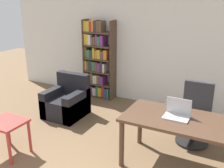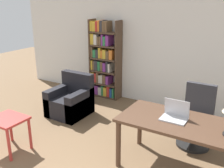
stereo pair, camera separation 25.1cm
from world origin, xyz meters
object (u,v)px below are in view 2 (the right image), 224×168
Objects in this scene: laptop at (175,115)px; office_chair at (196,119)px; desk at (182,128)px; side_table_blue at (8,124)px; bookshelf at (104,61)px; armchair at (71,101)px.

laptop is 0.87m from office_chair.
desk is 2.53m from side_table_blue.
armchair is at bearing -90.81° from bookshelf.
desk is at bearing -15.19° from armchair.
laptop is 0.19× the size of bookshelf.
bookshelf is at bearing 89.19° from armchair.
laptop is 0.41× the size of armchair.
bookshelf reaches higher than armchair.
desk is 4.90× the size of laptop.
laptop reaches higher than armchair.
laptop is at bearing -98.52° from office_chair.
armchair is 0.45× the size of bookshelf.
laptop is at bearing 21.26° from side_table_blue.
desk is at bearing -89.75° from office_chair.
side_table_blue is at bearing -160.30° from desk.
side_table_blue is at bearing -89.05° from bookshelf.
office_chair is 1.21× the size of armchair.
bookshelf is at bearing 90.95° from side_table_blue.
office_chair is 0.55× the size of bookshelf.
bookshelf is at bearing 142.36° from desk.
office_chair is at bearing 3.52° from armchair.
side_table_blue is at bearing -87.65° from armchair.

